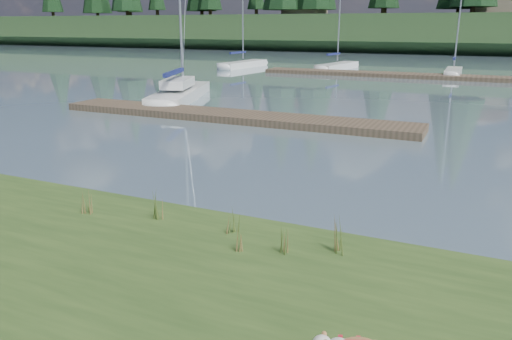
% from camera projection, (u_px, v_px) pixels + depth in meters
% --- Properties ---
extents(ground, '(200.00, 200.00, 0.00)m').
position_uv_depth(ground, '(403.00, 77.00, 37.94)').
color(ground, gray).
rests_on(ground, ground).
extents(ridge, '(200.00, 20.00, 5.00)m').
position_uv_depth(ridge, '(450.00, 34.00, 74.75)').
color(ridge, '#1D3419').
rests_on(ridge, ground).
extents(sailboat_main, '(4.46, 8.77, 12.52)m').
position_uv_depth(sailboat_main, '(183.00, 90.00, 27.21)').
color(sailboat_main, silver).
rests_on(sailboat_main, ground).
extents(dock_near, '(16.00, 2.00, 0.30)m').
position_uv_depth(dock_near, '(229.00, 116.00, 21.17)').
color(dock_near, '#4C3D2C').
rests_on(dock_near, ground).
extents(dock_far, '(26.00, 2.20, 0.30)m').
position_uv_depth(dock_far, '(431.00, 76.00, 37.10)').
color(dock_far, '#4C3D2C').
rests_on(dock_far, ground).
extents(sailboat_bg_0, '(2.20, 7.43, 10.68)m').
position_uv_depth(sailboat_bg_0, '(247.00, 63.00, 46.94)').
color(sailboat_bg_0, silver).
rests_on(sailboat_bg_0, ground).
extents(sailboat_bg_1, '(2.50, 7.20, 10.65)m').
position_uv_depth(sailboat_bg_1, '(340.00, 65.00, 44.68)').
color(sailboat_bg_1, silver).
rests_on(sailboat_bg_1, ground).
extents(sailboat_bg_2, '(1.22, 5.64, 8.71)m').
position_uv_depth(sailboat_bg_2, '(454.00, 71.00, 39.08)').
color(sailboat_bg_2, silver).
rests_on(sailboat_bg_2, ground).
extents(weed_0, '(0.17, 0.14, 0.60)m').
position_uv_depth(weed_0, '(158.00, 207.00, 9.38)').
color(weed_0, '#475B23').
rests_on(weed_0, bank).
extents(weed_1, '(0.17, 0.14, 0.47)m').
position_uv_depth(weed_1, '(235.00, 223.00, 8.76)').
color(weed_1, '#475B23').
rests_on(weed_1, bank).
extents(weed_2, '(0.17, 0.14, 0.55)m').
position_uv_depth(weed_2, '(285.00, 240.00, 7.98)').
color(weed_2, '#475B23').
rests_on(weed_2, bank).
extents(weed_3, '(0.17, 0.14, 0.63)m').
position_uv_depth(weed_3, '(88.00, 201.00, 9.66)').
color(weed_3, '#475B23').
rests_on(weed_3, bank).
extents(weed_4, '(0.17, 0.14, 0.53)m').
position_uv_depth(weed_4, '(244.00, 238.00, 8.09)').
color(weed_4, '#475B23').
rests_on(weed_4, bank).
extents(weed_5, '(0.17, 0.14, 0.69)m').
position_uv_depth(weed_5, '(340.00, 236.00, 7.99)').
color(weed_5, '#475B23').
rests_on(weed_5, bank).
extents(mud_lip, '(60.00, 0.50, 0.14)m').
position_uv_depth(mud_lip, '(164.00, 216.00, 10.35)').
color(mud_lip, '#33281C').
rests_on(mud_lip, ground).
extents(house_0, '(6.30, 5.30, 4.65)m').
position_uv_depth(house_0, '(305.00, 2.00, 79.57)').
color(house_0, gray).
rests_on(house_0, ridge).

